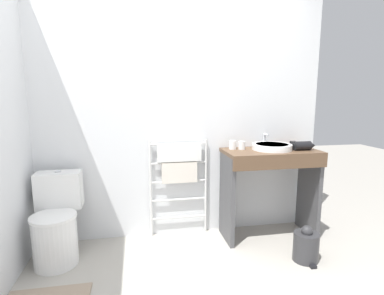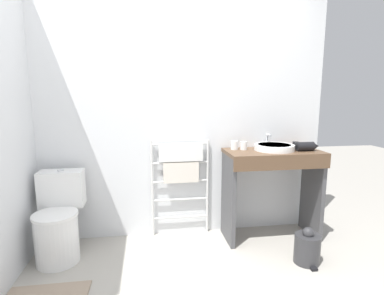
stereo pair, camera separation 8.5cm
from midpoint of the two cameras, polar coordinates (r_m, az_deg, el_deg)
name	(u,v)px [view 2 (the right image)]	position (r m, az deg, el deg)	size (l,w,h in m)	color
wall_back	(179,113)	(2.96, -1.61, 6.67)	(2.91, 0.12, 2.44)	silver
toilet	(58,222)	(2.85, -23.31, -12.92)	(0.38, 0.52, 0.74)	white
towel_radiator	(180,169)	(2.93, -1.38, -4.09)	(0.58, 0.06, 0.96)	silver
vanity_counter	(272,180)	(3.01, 15.86, -5.98)	(0.90, 0.45, 0.87)	brown
sink_basin	(274,147)	(2.97, 16.17, 0.07)	(0.38, 0.38, 0.06)	white
faucet	(268,138)	(3.11, 14.97, 1.67)	(0.02, 0.10, 0.14)	silver
cup_near_wall	(234,145)	(2.92, 8.90, 0.45)	(0.07, 0.07, 0.09)	white
cup_near_edge	(244,146)	(2.93, 10.63, 0.35)	(0.07, 0.07, 0.08)	white
hair_dryer	(306,146)	(3.04, 21.59, 0.24)	(0.22, 0.17, 0.09)	black
trash_bin	(307,248)	(2.82, 21.93, -17.30)	(0.21, 0.24, 0.31)	#333335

